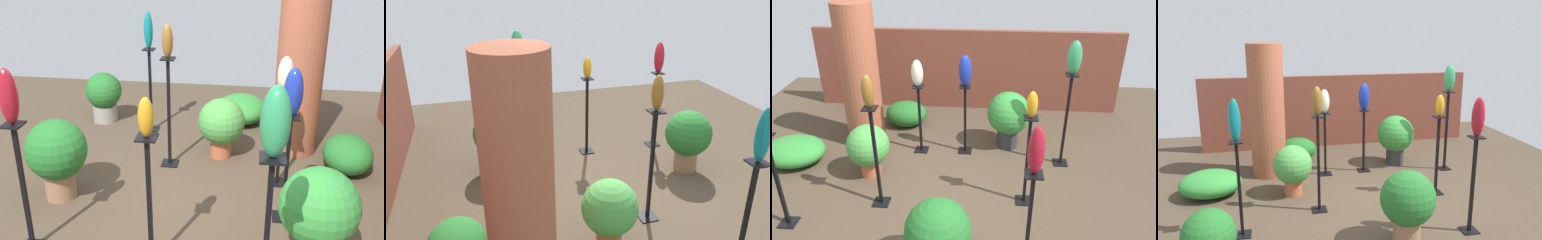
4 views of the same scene
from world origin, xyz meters
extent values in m
plane|color=#4C3D2D|center=(0.00, 0.00, 0.00)|extent=(8.00, 8.00, 0.00)
cube|color=brown|center=(0.00, 2.74, 0.75)|extent=(5.60, 0.12, 1.49)
cylinder|color=#9E5138|center=(-1.48, 1.32, 1.10)|extent=(0.57, 0.57, 2.20)
cube|color=black|center=(1.55, 0.89, 0.01)|extent=(0.20, 0.20, 0.01)
cube|color=black|center=(1.55, 0.89, 0.70)|extent=(0.04, 0.04, 1.39)
cube|color=black|center=(1.55, 0.89, 1.38)|extent=(0.16, 0.16, 0.02)
cube|color=black|center=(0.13, 1.11, 0.01)|extent=(0.20, 0.20, 0.01)
cube|color=black|center=(0.13, 1.11, 0.54)|extent=(0.04, 0.04, 1.09)
cube|color=black|center=(0.13, 1.11, 1.08)|extent=(0.16, 0.16, 0.02)
cube|color=black|center=(-1.82, -0.65, 0.01)|extent=(0.20, 0.20, 0.01)
cube|color=black|center=(-1.82, -0.65, 0.59)|extent=(0.04, 0.04, 1.18)
cube|color=black|center=(-0.55, 1.08, 0.01)|extent=(0.20, 0.20, 0.01)
cube|color=black|center=(-0.55, 1.08, 0.54)|extent=(0.04, 0.04, 1.08)
cube|color=black|center=(-0.55, 1.08, 1.07)|extent=(0.16, 0.16, 0.02)
cube|color=black|center=(-0.83, -0.20, 0.01)|extent=(0.20, 0.20, 0.01)
cube|color=black|center=(-0.83, -0.20, 0.67)|extent=(0.04, 0.04, 1.33)
cube|color=black|center=(-0.83, -0.20, 1.32)|extent=(0.16, 0.16, 0.02)
cube|color=black|center=(0.90, -1.13, 0.61)|extent=(0.04, 0.04, 1.21)
cube|color=black|center=(0.90, -1.13, 1.20)|extent=(0.16, 0.16, 0.02)
cube|color=black|center=(0.96, -0.03, 0.01)|extent=(0.20, 0.20, 0.01)
cube|color=black|center=(0.96, -0.03, 0.60)|extent=(0.04, 0.04, 1.20)
cube|color=black|center=(0.96, -0.03, 1.19)|extent=(0.16, 0.16, 0.02)
ellipsoid|color=#2D9356|center=(1.55, 0.89, 1.62)|extent=(0.18, 0.18, 0.45)
ellipsoid|color=#192D9E|center=(0.13, 1.11, 1.32)|extent=(0.18, 0.17, 0.46)
ellipsoid|color=beige|center=(-0.55, 1.08, 1.27)|extent=(0.17, 0.16, 0.39)
ellipsoid|color=brown|center=(-0.83, -0.20, 1.52)|extent=(0.13, 0.12, 0.38)
ellipsoid|color=maroon|center=(0.90, -1.13, 1.44)|extent=(0.15, 0.15, 0.46)
ellipsoid|color=orange|center=(0.96, -0.03, 1.35)|extent=(0.12, 0.12, 0.32)
cylinder|color=#2D2D33|center=(0.78, 1.33, 0.15)|extent=(0.32, 0.32, 0.30)
sphere|color=#338C38|center=(0.78, 1.33, 0.57)|extent=(0.66, 0.66, 0.66)
sphere|color=#236B28|center=(0.06, -1.22, 0.56)|extent=(0.64, 0.64, 0.64)
cylinder|color=#B25B38|center=(-1.14, 0.39, 0.11)|extent=(0.26, 0.26, 0.22)
sphere|color=#479942|center=(-1.14, 0.39, 0.47)|extent=(0.58, 0.58, 0.58)
ellipsoid|color=#338C38|center=(-2.34, 0.60, 0.19)|extent=(0.91, 0.74, 0.38)
ellipsoid|color=#236B28|center=(-0.96, 1.90, 0.22)|extent=(0.70, 0.58, 0.43)
camera|label=1|loc=(3.96, 0.74, 2.62)|focal=42.00mm
camera|label=2|loc=(-4.05, 1.58, 2.71)|focal=35.00mm
camera|label=3|loc=(0.52, -3.83, 3.10)|focal=35.00mm
camera|label=4|loc=(-1.40, -4.89, 2.42)|focal=35.00mm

